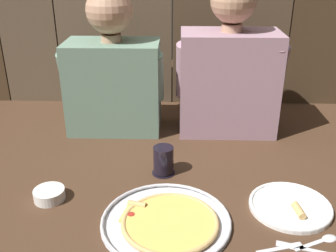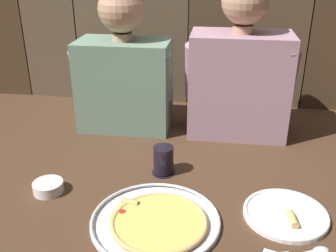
{
  "view_description": "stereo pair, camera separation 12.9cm",
  "coord_description": "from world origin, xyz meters",
  "px_view_note": "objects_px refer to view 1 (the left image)",
  "views": [
    {
      "loc": [
        0.03,
        -1.08,
        0.72
      ],
      "look_at": [
        -0.0,
        0.1,
        0.18
      ],
      "focal_mm": 41.98,
      "sensor_mm": 36.0,
      "label": 1
    },
    {
      "loc": [
        0.16,
        -1.06,
        0.72
      ],
      "look_at": [
        -0.0,
        0.1,
        0.18
      ],
      "focal_mm": 41.98,
      "sensor_mm": 36.0,
      "label": 2
    }
  ],
  "objects_px": {
    "pizza_tray": "(166,221)",
    "diner_right": "(229,66)",
    "dipping_bowl": "(49,194)",
    "dinner_plate": "(290,206)",
    "drinking_glass": "(163,161)",
    "diner_left": "(113,68)"
  },
  "relations": [
    {
      "from": "pizza_tray",
      "to": "diner_right",
      "type": "relative_size",
      "value": 0.59
    },
    {
      "from": "diner_right",
      "to": "pizza_tray",
      "type": "bearing_deg",
      "value": -109.94
    },
    {
      "from": "diner_left",
      "to": "diner_right",
      "type": "bearing_deg",
      "value": -0.04
    },
    {
      "from": "pizza_tray",
      "to": "dinner_plate",
      "type": "xyz_separation_m",
      "value": [
        0.37,
        0.08,
        -0.0
      ]
    },
    {
      "from": "diner_left",
      "to": "diner_right",
      "type": "distance_m",
      "value": 0.47
    },
    {
      "from": "pizza_tray",
      "to": "dinner_plate",
      "type": "relative_size",
      "value": 1.51
    },
    {
      "from": "dipping_bowl",
      "to": "diner_left",
      "type": "xyz_separation_m",
      "value": [
        0.13,
        0.54,
        0.25
      ]
    },
    {
      "from": "pizza_tray",
      "to": "dipping_bowl",
      "type": "xyz_separation_m",
      "value": [
        -0.37,
        0.11,
        0.01
      ]
    },
    {
      "from": "pizza_tray",
      "to": "diner_right",
      "type": "height_order",
      "value": "diner_right"
    },
    {
      "from": "dinner_plate",
      "to": "drinking_glass",
      "type": "bearing_deg",
      "value": 153.61
    },
    {
      "from": "dipping_bowl",
      "to": "diner_right",
      "type": "xyz_separation_m",
      "value": [
        0.6,
        0.54,
        0.26
      ]
    },
    {
      "from": "drinking_glass",
      "to": "dipping_bowl",
      "type": "height_order",
      "value": "drinking_glass"
    },
    {
      "from": "dipping_bowl",
      "to": "drinking_glass",
      "type": "bearing_deg",
      "value": 25.42
    },
    {
      "from": "dinner_plate",
      "to": "diner_left",
      "type": "distance_m",
      "value": 0.87
    },
    {
      "from": "pizza_tray",
      "to": "drinking_glass",
      "type": "bearing_deg",
      "value": 93.78
    },
    {
      "from": "diner_right",
      "to": "drinking_glass",
      "type": "bearing_deg",
      "value": -124.33
    },
    {
      "from": "pizza_tray",
      "to": "dipping_bowl",
      "type": "bearing_deg",
      "value": 163.18
    },
    {
      "from": "drinking_glass",
      "to": "diner_right",
      "type": "xyz_separation_m",
      "value": [
        0.25,
        0.37,
        0.23
      ]
    },
    {
      "from": "pizza_tray",
      "to": "diner_right",
      "type": "bearing_deg",
      "value": 70.06
    },
    {
      "from": "pizza_tray",
      "to": "dinner_plate",
      "type": "distance_m",
      "value": 0.38
    },
    {
      "from": "pizza_tray",
      "to": "dipping_bowl",
      "type": "relative_size",
      "value": 3.86
    },
    {
      "from": "dinner_plate",
      "to": "drinking_glass",
      "type": "relative_size",
      "value": 2.45
    }
  ]
}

